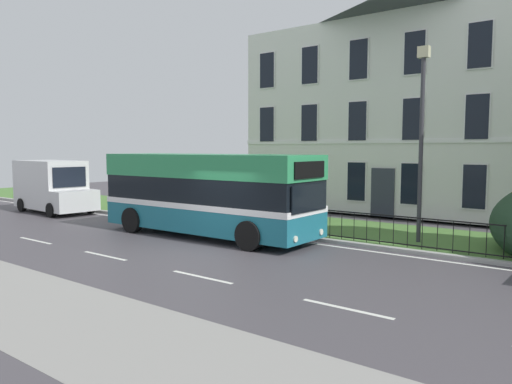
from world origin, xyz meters
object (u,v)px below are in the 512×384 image
street_lamp_post (422,131)px  litter_bin (263,213)px  georgian_townhouse (419,103)px  single_decker_bus (208,193)px  white_panel_van (53,186)px

street_lamp_post → litter_bin: (-5.92, -0.68, -3.11)m
street_lamp_post → litter_bin: 6.73m
litter_bin → street_lamp_post: bearing=6.6°
georgian_townhouse → street_lamp_post: georgian_townhouse is taller
georgian_townhouse → litter_bin: georgian_townhouse is taller
street_lamp_post → litter_bin: size_ratio=5.82×
georgian_townhouse → single_decker_bus: 13.52m
single_decker_bus → litter_bin: single_decker_bus is taller
white_panel_van → georgian_townhouse: bearing=45.1°
single_decker_bus → litter_bin: 2.57m
georgian_townhouse → single_decker_bus: bearing=-105.0°
white_panel_van → street_lamp_post: street_lamp_post is taller
georgian_townhouse → street_lamp_post: 10.29m
single_decker_bus → white_panel_van: 10.90m
street_lamp_post → white_panel_van: bearing=-171.3°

